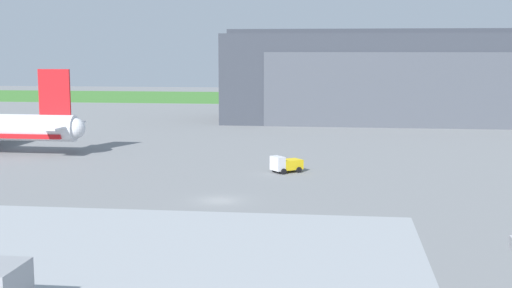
{
  "coord_description": "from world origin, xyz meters",
  "views": [
    {
      "loc": [
        13.21,
        -72.68,
        16.41
      ],
      "look_at": [
        2.2,
        14.69,
        4.26
      ],
      "focal_mm": 48.55,
      "sensor_mm": 36.0,
      "label": 1
    }
  ],
  "objects": [
    {
      "name": "baggage_tug",
      "position": [
        5.75,
        18.28,
        1.1
      ],
      "size": [
        4.51,
        4.17,
        2.24
      ],
      "color": "silver",
      "rests_on": "ground_plane"
    },
    {
      "name": "ground_plane",
      "position": [
        0.0,
        0.0,
        0.0
      ],
      "size": [
        440.0,
        440.0,
        0.0
      ],
      "primitive_type": "plane",
      "color": "slate"
    },
    {
      "name": "grass_field_strip",
      "position": [
        0.0,
        159.4,
        0.04
      ],
      "size": [
        440.0,
        56.0,
        0.08
      ],
      "primitive_type": "cube",
      "color": "#407C31",
      "rests_on": "ground_plane"
    },
    {
      "name": "maintenance_hangar",
      "position": [
        27.48,
        87.4,
        9.96
      ],
      "size": [
        81.5,
        28.31,
        20.84
      ],
      "color": "#383D47",
      "rests_on": "ground_plane"
    }
  ]
}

